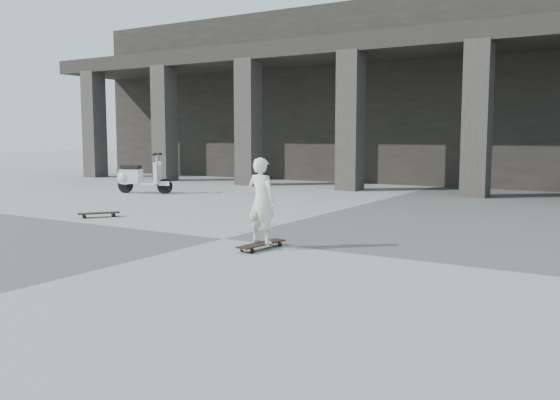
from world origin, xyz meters
The scene contains 6 objects.
ground centered at (0.00, 0.00, 0.00)m, with size 90.00×90.00×0.00m, color #4F4F4C.
colonnade centered at (0.00, 13.77, 3.03)m, with size 28.00×8.82×6.00m.
longboard centered at (0.96, -0.39, 0.07)m, with size 0.29×0.89×0.09m.
skateboard_spare centered at (-3.53, 0.68, 0.07)m, with size 0.63×0.74×0.09m.
child centered at (0.96, -0.39, 0.69)m, with size 0.44×0.29×1.20m, color silver.
scooter centered at (-6.46, 4.59, 0.44)m, with size 1.54×0.78×1.11m.
Camera 1 is at (5.46, -7.25, 1.59)m, focal length 38.00 mm.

